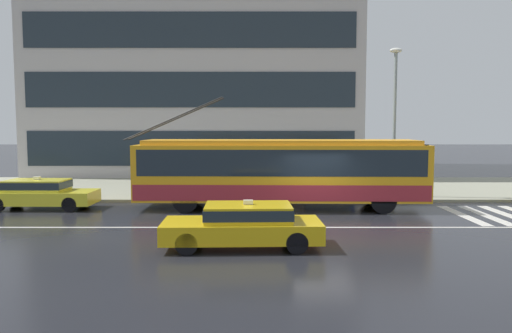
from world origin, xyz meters
name	(u,v)px	position (x,y,z in m)	size (l,w,h in m)	color
ground_plane	(318,221)	(0.00, 0.00, 0.00)	(160.00, 160.00, 0.00)	black
sidewalk_slab	(297,188)	(0.00, 9.34, 0.07)	(80.00, 10.00, 0.14)	gray
crosswalk_stripe_edge_near	(461,215)	(5.85, 1.17, 0.00)	(0.44, 4.40, 0.01)	beige
crosswalk_stripe_inner_a	(483,215)	(6.75, 1.17, 0.00)	(0.44, 4.40, 0.01)	beige
crosswalk_stripe_center	(506,215)	(7.65, 1.17, 0.00)	(0.44, 4.40, 0.01)	beige
lane_centre_line	(323,227)	(0.00, -1.20, 0.00)	(72.00, 0.14, 0.01)	silver
trolleybus	(279,171)	(-1.33, 2.74, 1.63)	(12.78, 2.82, 4.78)	#F0A51A
taxi_queued_behind_bus	(38,193)	(-11.65, 2.63, 0.70)	(4.57, 1.76, 1.39)	yellow
taxi_oncoming_near	(243,223)	(-2.73, -3.99, 0.70)	(4.65, 1.97, 1.39)	gold
bus_shelter	(268,157)	(-1.75, 5.88, 2.03)	(3.50, 1.61, 2.56)	gray
pedestrian_at_shelter	(196,163)	(-5.25, 5.69, 1.75)	(1.17, 1.17, 2.03)	black
pedestrian_approaching_curb	(254,163)	(-2.44, 6.92, 1.65)	(1.42, 1.42, 1.89)	#4A594E
pedestrian_walking_past	(241,164)	(-3.06, 5.30, 1.72)	(1.40, 1.40, 1.95)	#20252E
pedestrian_waiting_by_pole	(352,174)	(2.59, 6.66, 1.13)	(0.44, 0.44, 1.68)	navy
street_lamp	(393,110)	(4.29, 5.50, 4.32)	(0.60, 0.32, 7.13)	gray
office_tower_corner_left	(201,24)	(-6.68, 21.69, 11.74)	(23.18, 16.05, 23.46)	#B5AFB1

